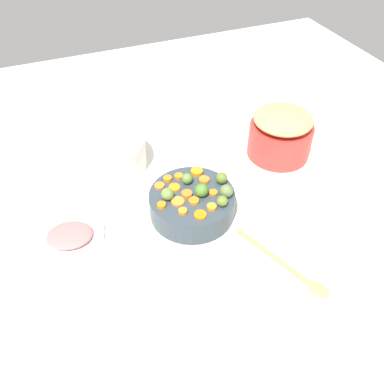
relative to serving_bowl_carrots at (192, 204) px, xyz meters
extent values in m
cube|color=silver|center=(-0.02, 0.04, -0.05)|extent=(2.40, 2.40, 0.02)
cylinder|color=#323D45|center=(0.00, 0.00, 0.00)|extent=(0.25, 0.25, 0.08)
cylinder|color=red|center=(-0.16, 0.39, 0.02)|extent=(0.21, 0.21, 0.12)
ellipsoid|color=tan|center=(-0.16, 0.39, 0.10)|extent=(0.20, 0.20, 0.05)
cylinder|color=orange|center=(-0.07, -0.08, 0.04)|extent=(0.04, 0.04, 0.01)
cylinder|color=orange|center=(0.02, 0.06, 0.04)|extent=(0.03, 0.03, 0.01)
cylinder|color=orange|center=(0.03, -0.01, 0.04)|extent=(0.04, 0.04, 0.01)
cylinder|color=orange|center=(0.00, -0.02, 0.04)|extent=(0.04, 0.04, 0.01)
cylinder|color=orange|center=(-0.08, -0.01, 0.04)|extent=(0.03, 0.03, 0.01)
cylinder|color=orange|center=(0.09, -0.01, 0.04)|extent=(0.05, 0.05, 0.01)
cylinder|color=orange|center=(0.01, -0.05, 0.04)|extent=(0.05, 0.05, 0.01)
cylinder|color=orange|center=(-0.04, -0.04, 0.04)|extent=(0.05, 0.05, 0.01)
cylinder|color=orange|center=(-0.08, 0.05, 0.04)|extent=(0.05, 0.05, 0.01)
cylinder|color=orange|center=(-0.04, 0.06, 0.04)|extent=(0.04, 0.04, 0.01)
cylinder|color=orange|center=(0.06, -0.05, 0.04)|extent=(0.03, 0.03, 0.01)
cylinder|color=orange|center=(-0.09, -0.04, 0.04)|extent=(0.03, 0.03, 0.01)
cylinder|color=orange|center=(0.07, 0.03, 0.04)|extent=(0.03, 0.03, 0.01)
cylinder|color=orange|center=(0.01, -0.10, 0.04)|extent=(0.03, 0.03, 0.01)
sphere|color=#5D722B|center=(0.07, 0.06, 0.05)|extent=(0.03, 0.03, 0.03)
sphere|color=#596F3C|center=(0.04, 0.09, 0.06)|extent=(0.04, 0.04, 0.04)
sphere|color=#577734|center=(-0.05, 0.01, 0.05)|extent=(0.03, 0.03, 0.03)
sphere|color=#457628|center=(0.01, 0.02, 0.06)|extent=(0.04, 0.04, 0.04)
sphere|color=olive|center=(-0.01, -0.07, 0.06)|extent=(0.04, 0.04, 0.04)
sphere|color=#556E29|center=(-0.02, 0.10, 0.06)|extent=(0.03, 0.03, 0.03)
cube|color=tan|center=(0.23, 0.14, -0.03)|extent=(0.25, 0.10, 0.01)
ellipsoid|color=tan|center=(0.37, 0.19, -0.03)|extent=(0.07, 0.06, 0.01)
cylinder|color=white|center=(-0.31, -0.18, 0.01)|extent=(0.26, 0.26, 0.11)
cylinder|color=white|center=(-0.04, -0.38, -0.03)|extent=(0.24, 0.24, 0.01)
ellipsoid|color=#BF6A69|center=(-0.03, -0.36, -0.01)|extent=(0.14, 0.15, 0.02)
cube|color=#EDE4C3|center=(0.10, 0.47, -0.04)|extent=(0.17, 0.16, 0.01)
camera|label=1|loc=(0.78, -0.32, 0.84)|focal=37.68mm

